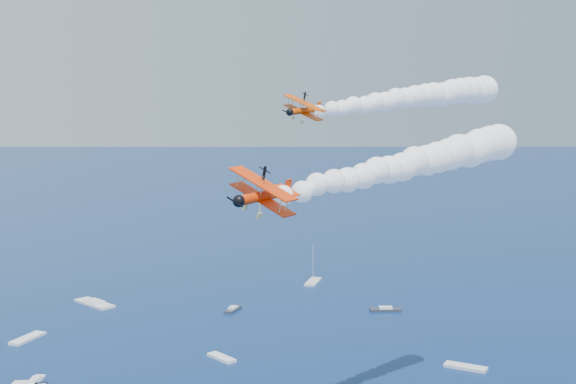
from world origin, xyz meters
TOP-DOWN VIEW (x-y plane):
  - biplane_lead at (11.63, 24.34)m, footprint 7.88×9.42m
  - biplane_trail at (-13.88, -1.11)m, footprint 9.46×11.33m
  - smoke_trail_lead at (36.64, 26.54)m, footprint 49.99×13.51m
  - smoke_trail_trail at (11.03, 2.04)m, footprint 50.17×17.00m
  - spectator_boats at (-3.33, 117.02)m, footprint 213.57×167.65m

SIDE VIEW (x-z plane):
  - spectator_boats at x=-3.33m, z-range 0.00..0.70m
  - biplane_trail at x=-13.88m, z-range 47.97..56.61m
  - smoke_trail_trail at x=11.03m, z-range 49.62..58.70m
  - biplane_lead at x=11.63m, z-range 57.06..64.38m
  - smoke_trail_lead at x=36.64m, z-range 58.05..67.13m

